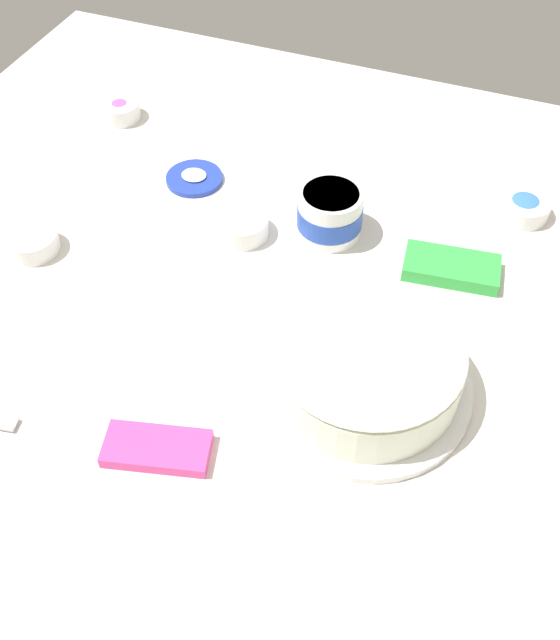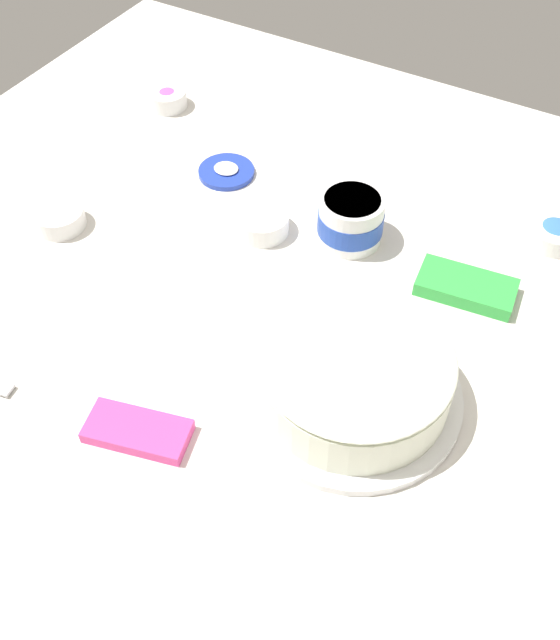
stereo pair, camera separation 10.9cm
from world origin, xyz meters
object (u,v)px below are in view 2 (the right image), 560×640
Objects in this scene: frosting_tub at (351,218)px; sprinkle_bowl_rainbow at (168,98)px; sprinkle_bowl_blue at (555,233)px; candy_box_lower at (466,287)px; sprinkle_bowl_green at (262,222)px; candy_box_upper at (135,430)px; sprinkle_bowl_yellow at (60,217)px; frosting_tub_lid at (226,171)px; frosted_cake at (355,377)px.

frosting_tub is 1.42× the size of sprinkle_bowl_rainbow.
candy_box_lower is at bearing -114.56° from sprinkle_bowl_blue.
candy_box_upper is at bearing -82.20° from sprinkle_bowl_green.
candy_box_upper is (0.38, -0.28, -0.01)m from sprinkle_bowl_yellow.
candy_box_lower is at bearing 43.76° from candy_box_upper.
sprinkle_bowl_blue reaches higher than frosting_tub_lid.
frosting_tub reaches higher than candy_box_lower.
frosted_cake is at bearing -38.52° from frosting_tub_lid.
sprinkle_bowl_rainbow and sprinkle_bowl_blue have the same top height.
candy_box_upper is (-0.08, -0.50, -0.03)m from frosting_tub.
sprinkle_bowl_green reaches higher than candy_box_upper.
candy_box_lower is at bearing -7.79° from frosting_tub_lid.
frosted_cake reaches higher than sprinkle_bowl_yellow.
frosting_tub is 0.15m from sprinkle_bowl_green.
sprinkle_bowl_green is 0.60× the size of candy_box_lower.
candy_box_upper is at bearing -57.64° from sprinkle_bowl_rainbow.
frosting_tub is 1.21× the size of sprinkle_bowl_green.
frosted_cake is 0.38m from sprinkle_bowl_green.
sprinkle_bowl_green is at bearing 140.46° from frosted_cake.
sprinkle_bowl_rainbow is at bearing 108.08° from candy_box_upper.
frosting_tub_lid is 1.33× the size of sprinkle_bowl_rainbow.
sprinkle_bowl_yellow is (-0.31, -0.16, -0.00)m from sprinkle_bowl_green.
candy_box_lower is (0.07, 0.28, -0.04)m from frosted_cake.
sprinkle_bowl_rainbow is 0.80m from candy_box_upper.
sprinkle_bowl_green is 1.05× the size of sprinkle_bowl_yellow.
candy_box_lower is 1.09× the size of candy_box_upper.
frosted_cake reaches higher than sprinkle_bowl_rainbow.
sprinkle_bowl_rainbow reaches higher than candy_box_lower.
sprinkle_bowl_yellow is 0.57× the size of candy_box_lower.
sprinkle_bowl_blue is at bearing 58.50° from candy_box_lower.
frosting_tub is 1.07× the size of frosting_tub_lid.
frosting_tub_lid is 0.32m from sprinkle_bowl_yellow.
sprinkle_bowl_blue is 0.21m from candy_box_lower.
sprinkle_bowl_yellow is 0.62× the size of candy_box_upper.
frosted_cake is 0.29m from candy_box_lower.
sprinkle_bowl_rainbow is at bearing 97.83° from sprinkle_bowl_yellow.
frosted_cake reaches higher than sprinkle_bowl_blue.
candy_box_upper is at bearing -69.75° from frosting_tub_lid.
sprinkle_bowl_blue reaches higher than sprinkle_bowl_yellow.
sprinkle_bowl_blue is 0.59× the size of candy_box_lower.
sprinkle_bowl_blue is 0.64× the size of candy_box_upper.
sprinkle_bowl_green is (-0.14, -0.06, -0.02)m from frosting_tub.
sprinkle_bowl_rainbow is 0.90× the size of sprinkle_bowl_yellow.
candy_box_upper is (0.06, -0.44, -0.01)m from sprinkle_bowl_green.
frosted_cake is at bearing -108.25° from sprinkle_bowl_blue.
sprinkle_bowl_blue is at bearing 45.77° from candy_box_upper.
sprinkle_bowl_blue is at bearing 26.96° from sprinkle_bowl_yellow.
frosting_tub_lid is 0.60m from sprinkle_bowl_blue.
sprinkle_bowl_green is at bearing 83.52° from candy_box_upper.
sprinkle_bowl_green is at bearing 178.65° from candy_box_lower.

